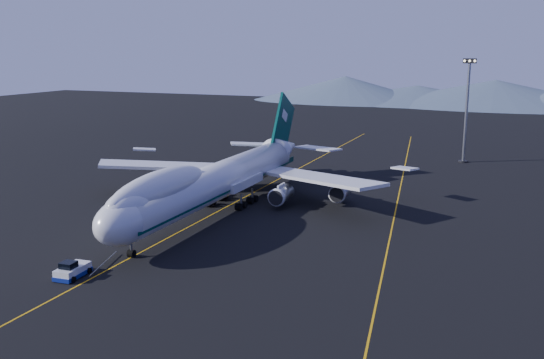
% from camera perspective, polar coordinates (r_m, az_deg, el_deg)
% --- Properties ---
extents(ground, '(500.00, 500.00, 0.00)m').
position_cam_1_polar(ground, '(109.93, -5.11, -3.01)').
color(ground, black).
rests_on(ground, ground).
extents(taxiway_line_main, '(0.25, 220.00, 0.01)m').
position_cam_1_polar(taxiway_line_main, '(109.93, -5.11, -3.00)').
color(taxiway_line_main, '#CF940C').
rests_on(taxiway_line_main, ground).
extents(taxiway_line_side, '(28.08, 198.09, 0.01)m').
position_cam_1_polar(taxiway_line_side, '(109.64, 11.48, -3.24)').
color(taxiway_line_side, '#CF940C').
rests_on(taxiway_line_side, ground).
extents(boeing_747, '(59.62, 72.43, 19.37)m').
position_cam_1_polar(boeing_747, '(108.58, -5.16, -0.04)').
color(boeing_747, silver).
rests_on(boeing_747, ground).
extents(pushback_tug, '(3.20, 5.25, 2.21)m').
position_cam_1_polar(pushback_tug, '(82.92, -18.24, -8.23)').
color(pushback_tug, silver).
rests_on(pushback_tug, ground).
extents(floodlight_mast, '(3.26, 2.44, 26.37)m').
position_cam_1_polar(floodlight_mast, '(162.54, 17.84, 6.20)').
color(floodlight_mast, black).
rests_on(floodlight_mast, ground).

